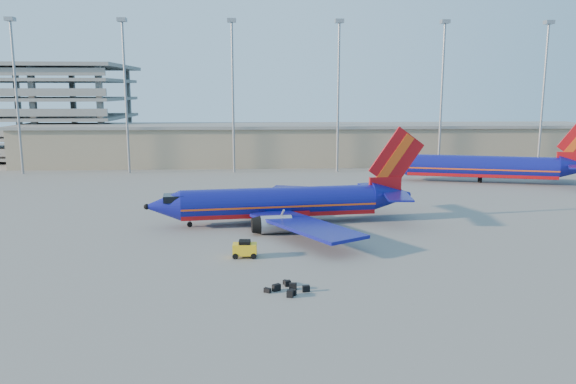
# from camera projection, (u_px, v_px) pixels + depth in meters

# --- Properties ---
(ground) EXTENTS (220.00, 220.00, 0.00)m
(ground) POSITION_uv_depth(u_px,v_px,m) (260.00, 230.00, 63.45)
(ground) COLOR slate
(ground) RESTS_ON ground
(terminal_building) EXTENTS (122.00, 16.00, 8.50)m
(terminal_building) POSITION_uv_depth(u_px,v_px,m) (307.00, 144.00, 120.16)
(terminal_building) COLOR gray
(terminal_building) RESTS_ON ground
(light_mast_row) EXTENTS (101.60, 1.60, 28.65)m
(light_mast_row) POSITION_uv_depth(u_px,v_px,m) (286.00, 80.00, 105.75)
(light_mast_row) COLOR gray
(light_mast_row) RESTS_ON ground
(aircraft_main) EXTENTS (33.36, 31.91, 11.32)m
(aircraft_main) POSITION_uv_depth(u_px,v_px,m) (285.00, 203.00, 66.51)
(aircraft_main) COLOR navy
(aircraft_main) RESTS_ON ground
(aircraft_second) EXTENTS (35.03, 16.72, 12.10)m
(aircraft_second) POSITION_uv_depth(u_px,v_px,m) (486.00, 167.00, 95.53)
(aircraft_second) COLOR navy
(aircraft_second) RESTS_ON ground
(baggage_tug) EXTENTS (2.31, 1.44, 1.64)m
(baggage_tug) POSITION_uv_depth(u_px,v_px,m) (245.00, 249.00, 53.04)
(baggage_tug) COLOR yellow
(baggage_tug) RESTS_ON ground
(luggage_pile) EXTENTS (3.66, 3.40, 0.54)m
(luggage_pile) POSITION_uv_depth(u_px,v_px,m) (288.00, 288.00, 44.22)
(luggage_pile) COLOR black
(luggage_pile) RESTS_ON ground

